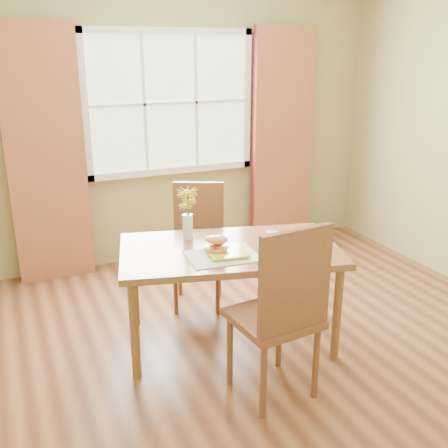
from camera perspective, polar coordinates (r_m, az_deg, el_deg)
The scene contains 12 objects.
room at distance 3.30m, azimuth 4.43°, elevation 7.43°, with size 4.24×3.84×2.74m.
window at distance 4.99m, azimuth -5.88°, elevation 12.94°, with size 1.62×0.06×1.32m.
curtain_left at distance 4.73m, azimuth -18.80°, elevation 6.84°, with size 0.65×0.08×2.20m, color maroon.
curtain_right at distance 5.43m, azimuth 6.34°, elevation 9.12°, with size 0.65×0.08×2.20m, color maroon.
dining_table at distance 3.56m, azimuth 0.63°, elevation -3.69°, with size 1.62×1.15×0.71m.
chair_near at distance 3.00m, azimuth 6.49°, elevation -9.05°, with size 0.50×0.50×1.10m.
chair_far at distance 4.21m, azimuth -2.83°, elevation -1.60°, with size 0.54×0.54×0.98m.
placemat at distance 3.38m, azimuth -0.19°, elevation -3.49°, with size 0.45×0.33×0.01m, color beige.
plate at distance 3.41m, azimuth 0.30°, elevation -3.17°, with size 0.25×0.25×0.01m, color #C6DE37.
croissant_sandwich at distance 3.38m, azimuth -0.82°, elevation -2.23°, with size 0.19×0.17×0.11m.
water_glass at distance 3.49m, azimuth 5.21°, elevation -1.86°, with size 0.08×0.08×0.12m.
flower_vase at distance 3.63m, azimuth -4.01°, elevation 1.81°, with size 0.15×0.15×0.37m.
Camera 1 is at (-1.53, -2.85, 1.99)m, focal length 42.00 mm.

